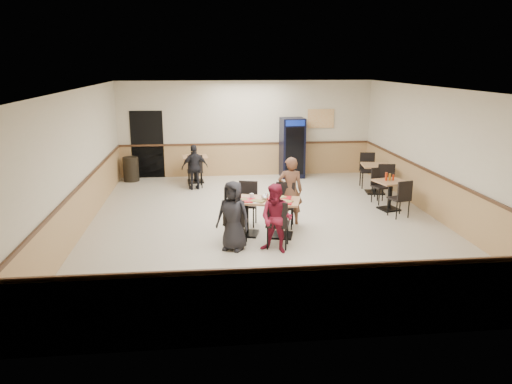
{
  "coord_description": "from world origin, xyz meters",
  "views": [
    {
      "loc": [
        -1.39,
        -10.72,
        3.54
      ],
      "look_at": [
        -0.28,
        -0.5,
        0.86
      ],
      "focal_mm": 35.0,
      "sensor_mm": 36.0,
      "label": 1
    }
  ],
  "objects": [
    {
      "name": "main_table",
      "position": [
        -0.15,
        -0.84,
        0.52
      ],
      "size": [
        1.61,
        1.09,
        0.79
      ],
      "rotation": [
        0.0,
        0.0,
        -0.26
      ],
      "color": "black",
      "rests_on": "ground"
    },
    {
      "name": "pepsi_cooler",
      "position": [
        1.42,
        4.59,
        0.94
      ],
      "size": [
        0.74,
        0.75,
        1.87
      ],
      "rotation": [
        0.0,
        0.0,
        0.05
      ],
      "color": "black",
      "rests_on": "ground"
    },
    {
      "name": "back_table",
      "position": [
        -1.62,
        4.2,
        0.53
      ],
      "size": [
        0.79,
        0.79,
        0.79
      ],
      "rotation": [
        0.0,
        0.0,
        0.07
      ],
      "color": "black",
      "rests_on": "ground"
    },
    {
      "name": "back_table_chair_lone",
      "position": [
        -1.62,
        3.56,
        0.5
      ],
      "size": [
        0.5,
        0.5,
        1.01
      ],
      "primitive_type": null,
      "rotation": [
        0.0,
        0.0,
        3.21
      ],
      "color": "black",
      "rests_on": "ground"
    },
    {
      "name": "side_table_far",
      "position": [
        3.37,
        2.33,
        0.54
      ],
      "size": [
        0.85,
        0.85,
        0.81
      ],
      "rotation": [
        0.0,
        0.0,
        -0.14
      ],
      "color": "black",
      "rests_on": "ground"
    },
    {
      "name": "diner_woman_left",
      "position": [
        -0.84,
        -1.57,
        0.68
      ],
      "size": [
        0.79,
        0.7,
        1.37
      ],
      "primitive_type": "imported",
      "rotation": [
        0.0,
        0.0,
        -0.49
      ],
      "color": "black",
      "rests_on": "ground"
    },
    {
      "name": "ground",
      "position": [
        0.0,
        0.0,
        0.0
      ],
      "size": [
        10.0,
        10.0,
        0.0
      ],
      "primitive_type": "plane",
      "color": "beige",
      "rests_on": "ground"
    },
    {
      "name": "side_table_near_chair_south",
      "position": [
        3.16,
        0.12,
        0.47
      ],
      "size": [
        0.52,
        0.52,
        0.93
      ],
      "primitive_type": null,
      "rotation": [
        0.0,
        0.0,
        3.39
      ],
      "color": "black",
      "rests_on": "ground"
    },
    {
      "name": "side_table_near",
      "position": [
        3.16,
        0.71,
        0.49
      ],
      "size": [
        0.83,
        0.83,
        0.73
      ],
      "rotation": [
        0.0,
        0.0,
        0.25
      ],
      "color": "black",
      "rests_on": "ground"
    },
    {
      "name": "lone_diner",
      "position": [
        -1.62,
        3.3,
        0.64
      ],
      "size": [
        0.81,
        0.49,
        1.29
      ],
      "primitive_type": "imported",
      "rotation": [
        0.0,
        0.0,
        3.38
      ],
      "color": "black",
      "rests_on": "ground"
    },
    {
      "name": "tabletop_clutter",
      "position": [
        -0.16,
        -0.88,
        0.81
      ],
      "size": [
        1.32,
        0.77,
        0.12
      ],
      "rotation": [
        0.0,
        0.0,
        -0.26
      ],
      "color": "#AD0B15",
      "rests_on": "main_table"
    },
    {
      "name": "diner_man_opposite",
      "position": [
        0.53,
        -0.1,
        0.77
      ],
      "size": [
        0.59,
        0.42,
        1.53
      ],
      "primitive_type": "imported",
      "rotation": [
        0.0,
        0.0,
        3.03
      ],
      "color": "brown",
      "rests_on": "ground"
    },
    {
      "name": "side_table_far_chair_south",
      "position": [
        3.37,
        1.69,
        0.51
      ],
      "size": [
        0.53,
        0.53,
        1.02
      ],
      "primitive_type": null,
      "rotation": [
        0.0,
        0.0,
        3.0
      ],
      "color": "black",
      "rests_on": "ground"
    },
    {
      "name": "side_table_far_chair_north",
      "position": [
        3.37,
        2.98,
        0.51
      ],
      "size": [
        0.53,
        0.53,
        1.02
      ],
      "primitive_type": null,
      "rotation": [
        0.0,
        0.0,
        -0.14
      ],
      "color": "black",
      "rests_on": "ground"
    },
    {
      "name": "condiment_caddy",
      "position": [
        3.13,
        0.76,
        0.82
      ],
      "size": [
        0.23,
        0.06,
        0.2
      ],
      "color": "#BC2E0D",
      "rests_on": "side_table_near"
    },
    {
      "name": "main_chairs",
      "position": [
        -0.2,
        -0.82,
        0.5
      ],
      "size": [
        1.7,
        2.0,
        0.99
      ],
      "rotation": [
        0.0,
        0.0,
        -0.26
      ],
      "color": "black",
      "rests_on": "ground"
    },
    {
      "name": "trash_bin",
      "position": [
        -3.59,
        4.55,
        0.37
      ],
      "size": [
        0.47,
        0.47,
        0.75
      ],
      "primitive_type": "cylinder",
      "color": "black",
      "rests_on": "ground"
    },
    {
      "name": "side_table_near_chair_north",
      "position": [
        3.16,
        1.3,
        0.47
      ],
      "size": [
        0.52,
        0.52,
        0.93
      ],
      "primitive_type": null,
      "rotation": [
        0.0,
        0.0,
        0.25
      ],
      "color": "black",
      "rests_on": "ground"
    },
    {
      "name": "diner_woman_right",
      "position": [
        -0.03,
        -1.79,
        0.67
      ],
      "size": [
        0.82,
        0.76,
        1.34
      ],
      "primitive_type": "imported",
      "rotation": [
        0.0,
        0.0,
        -0.52
      ],
      "color": "maroon",
      "rests_on": "ground"
    },
    {
      "name": "room_shell",
      "position": [
        1.78,
        2.55,
        0.58
      ],
      "size": [
        10.0,
        10.0,
        10.0
      ],
      "color": "silver",
      "rests_on": "ground"
    }
  ]
}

